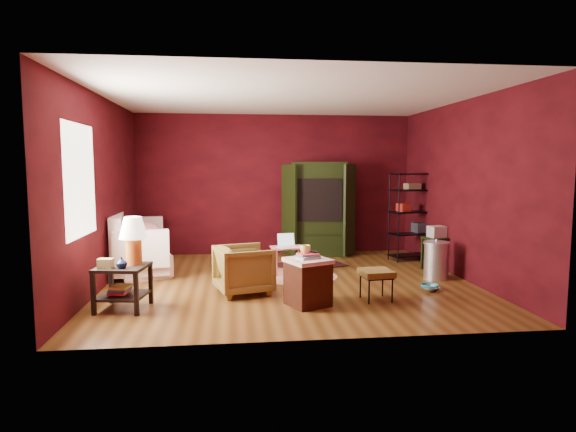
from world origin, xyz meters
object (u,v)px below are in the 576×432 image
at_px(sofa, 139,248).
at_px(hamper, 308,281).
at_px(side_table, 128,254).
at_px(wire_shelving, 412,213).
at_px(tv_armoire, 318,207).
at_px(armchair, 244,267).
at_px(laptop_desk, 288,249).

distance_m(sofa, hamper, 3.53).
xyz_separation_m(side_table, wire_shelving, (4.66, 2.60, 0.21)).
bearing_deg(side_table, tv_armoire, 47.77).
distance_m(armchair, hamper, 1.05).
distance_m(side_table, tv_armoire, 4.45).
relative_size(armchair, wire_shelving, 0.45).
bearing_deg(sofa, laptop_desk, -123.57).
bearing_deg(hamper, side_table, 176.65).
distance_m(armchair, tv_armoire, 3.20).
xyz_separation_m(side_table, tv_armoire, (2.98, 3.29, 0.28)).
height_order(laptop_desk, wire_shelving, wire_shelving).
relative_size(laptop_desk, wire_shelving, 0.40).
xyz_separation_m(sofa, hamper, (2.56, -2.43, -0.06)).
xyz_separation_m(armchair, hamper, (0.80, -0.67, -0.06)).
xyz_separation_m(side_table, hamper, (2.24, -0.13, -0.37)).
bearing_deg(armchair, wire_shelving, -72.61).
bearing_deg(armchair, sofa, 29.89).
distance_m(armchair, laptop_desk, 1.37).
xyz_separation_m(hamper, laptop_desk, (-0.05, 1.82, 0.09)).
bearing_deg(wire_shelving, tv_armoire, 145.10).
relative_size(sofa, armchair, 2.58).
xyz_separation_m(laptop_desk, wire_shelving, (2.47, 0.91, 0.50)).
height_order(armchair, laptop_desk, armchair).
xyz_separation_m(side_table, laptop_desk, (2.19, 1.69, -0.28)).
bearing_deg(wire_shelving, side_table, -163.48).
xyz_separation_m(armchair, tv_armoire, (1.54, 2.74, 0.60)).
bearing_deg(side_table, hamper, -3.35).
distance_m(side_table, wire_shelving, 5.34).
bearing_deg(wire_shelving, hamper, -144.09).
height_order(laptop_desk, tv_armoire, tv_armoire).
xyz_separation_m(sofa, wire_shelving, (4.97, 0.31, 0.53)).
height_order(sofa, wire_shelving, wire_shelving).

